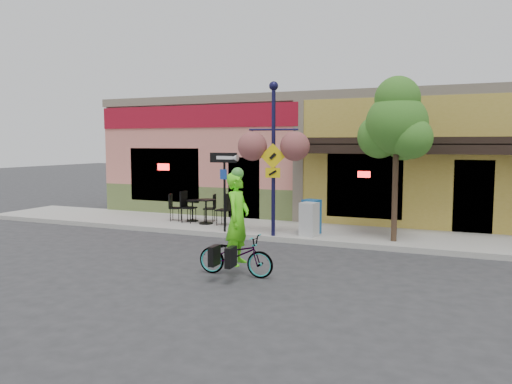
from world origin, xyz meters
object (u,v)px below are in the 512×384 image
Objects in this scene: one_way_sign at (225,192)px; newspaper_box_blue at (311,217)px; building at (354,157)px; street_tree at (396,159)px; cyclist_rider at (238,231)px; lamp_post at (273,159)px; newspaper_box_grey at (309,219)px; bicycle at (236,255)px.

one_way_sign is 2.66m from newspaper_box_blue.
building is 4.09× the size of street_tree.
lamp_post reaches higher than cyclist_rider.
newspaper_box_grey is (2.54, 0.26, -0.70)m from one_way_sign.
newspaper_box_grey is at bearing -174.57° from street_tree.
lamp_post is at bearing -170.68° from street_tree.
bicycle is 4.17m from newspaper_box_grey.
lamp_post is at bearing -149.87° from newspaper_box_grey.
lamp_post is 3.32m from street_tree.
lamp_post is at bearing 8.28° from cyclist_rider.
one_way_sign is at bearing -109.49° from building.
one_way_sign is 2.45× the size of newspaper_box_grey.
bicycle is at bearing 88.24° from cyclist_rider.
lamp_post is (-0.83, -6.85, 0.08)m from building.
cyclist_rider is (-0.15, -10.68, -1.29)m from building.
cyclist_rider reaches higher than newspaper_box_grey.
one_way_sign is at bearing -162.21° from newspaper_box_grey.
newspaper_box_blue is (0.23, 4.56, -0.31)m from cyclist_rider.
building is at bearing -2.58° from cyclist_rider.
newspaper_box_grey is (0.14, -6.53, -1.62)m from building.
street_tree reaches higher than bicycle.
newspaper_box_grey is at bearing 5.27° from lamp_post.
newspaper_box_blue is at bearing 18.42° from one_way_sign.
street_tree reaches higher than building.
bicycle is at bearing -93.63° from lamp_post.
lamp_post is at bearing 1.16° from one_way_sign.
newspaper_box_blue is at bearing -89.25° from building.
newspaper_box_blue is at bearing -5.32° from bicycle.
street_tree is at bearing -3.63° from lamp_post.
one_way_sign is (-1.57, 0.06, -1.00)m from lamp_post.
lamp_post reaches higher than building.
newspaper_box_blue is (0.28, 4.56, 0.21)m from bicycle.
newspaper_box_blue is 2.93m from street_tree.
newspaper_box_blue reaches higher than bicycle.
building is at bearing 70.13° from lamp_post.
cyclist_rider is at bearing -56.70° from one_way_sign.
street_tree is at bearing -33.02° from bicycle.
building is 6.32m from newspaper_box_blue.
building is at bearing 73.73° from one_way_sign.
cyclist_rider is 5.28m from street_tree.
lamp_post is at bearing -125.84° from newspaper_box_blue.
newspaper_box_blue is (0.08, -6.12, -1.60)m from building.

